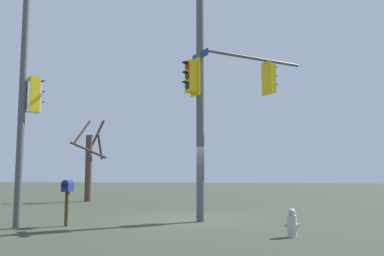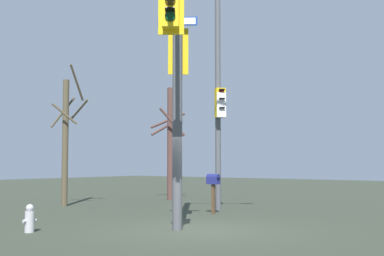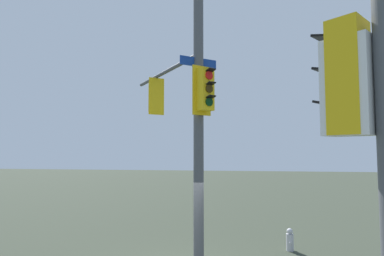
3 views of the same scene
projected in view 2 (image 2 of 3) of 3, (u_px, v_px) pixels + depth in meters
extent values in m
plane|color=#343B2E|center=(198.00, 230.00, 13.54)|extent=(80.00, 80.00, 0.00)
cylinder|color=#4C4F54|center=(177.00, 55.00, 13.86)|extent=(0.27, 0.27, 9.49)
cube|color=yellow|center=(171.00, 3.00, 10.79)|extent=(0.45, 0.47, 1.10)
cube|color=yellow|center=(171.00, 5.00, 10.96)|extent=(0.36, 0.48, 1.30)
cylinder|color=#352504|center=(170.00, 0.00, 10.62)|extent=(0.15, 0.20, 0.22)
cylinder|color=black|center=(170.00, 16.00, 10.60)|extent=(0.15, 0.20, 0.22)
cube|color=black|center=(170.00, 9.00, 10.53)|extent=(0.25, 0.26, 0.06)
cube|color=yellow|center=(178.00, 53.00, 14.22)|extent=(0.46, 0.47, 1.10)
cube|color=yellow|center=(178.00, 51.00, 14.05)|extent=(0.39, 0.45, 1.30)
cylinder|color=red|center=(178.00, 42.00, 14.41)|extent=(0.17, 0.19, 0.22)
cube|color=black|center=(178.00, 39.00, 14.49)|extent=(0.26, 0.26, 0.06)
cylinder|color=#352504|center=(178.00, 54.00, 14.39)|extent=(0.17, 0.19, 0.22)
cube|color=black|center=(178.00, 50.00, 14.47)|extent=(0.26, 0.26, 0.06)
cylinder|color=black|center=(178.00, 66.00, 14.36)|extent=(0.17, 0.19, 0.22)
cube|color=black|center=(178.00, 62.00, 14.45)|extent=(0.26, 0.26, 0.06)
cube|color=navy|center=(177.00, 21.00, 13.92)|extent=(0.65, 0.92, 0.24)
cube|color=white|center=(177.00, 21.00, 13.90)|extent=(0.58, 0.83, 0.18)
cylinder|color=#4C4F54|center=(218.00, 101.00, 19.32)|extent=(0.21, 0.21, 8.32)
cube|color=white|center=(220.00, 105.00, 18.99)|extent=(0.54, 0.55, 0.93)
cube|color=yellow|center=(220.00, 103.00, 18.99)|extent=(0.47, 0.46, 1.10)
cylinder|color=red|center=(221.00, 93.00, 18.85)|extent=(0.19, 0.17, 0.22)
cube|color=black|center=(222.00, 90.00, 18.79)|extent=(0.26, 0.26, 0.06)
cylinder|color=#352504|center=(221.00, 102.00, 18.83)|extent=(0.19, 0.17, 0.22)
cube|color=black|center=(222.00, 99.00, 18.77)|extent=(0.26, 0.26, 0.06)
cylinder|color=black|center=(221.00, 111.00, 18.81)|extent=(0.19, 0.17, 0.22)
cube|color=black|center=(222.00, 108.00, 18.74)|extent=(0.26, 0.26, 0.06)
cylinder|color=#B2B2B7|center=(29.00, 222.00, 13.10)|extent=(0.24, 0.24, 0.55)
sphere|color=#B2B2B7|center=(30.00, 208.00, 13.12)|extent=(0.20, 0.20, 0.20)
cylinder|color=#B2B2B7|center=(34.00, 220.00, 13.21)|extent=(0.10, 0.09, 0.09)
cylinder|color=#B2B2B7|center=(25.00, 221.00, 12.99)|extent=(0.10, 0.09, 0.09)
cube|color=#4C3823|center=(213.00, 199.00, 17.68)|extent=(0.10, 0.10, 1.05)
cube|color=navy|center=(213.00, 181.00, 17.73)|extent=(0.25, 0.45, 0.24)
cylinder|color=navy|center=(213.00, 177.00, 17.74)|extent=(0.25, 0.45, 0.24)
cylinder|color=#4E4532|center=(65.00, 142.00, 21.15)|extent=(0.26, 0.26, 5.29)
cylinder|color=#4E4532|center=(65.00, 114.00, 20.74)|extent=(0.82, 0.79, 0.88)
cylinder|color=#4E4532|center=(80.00, 109.00, 21.69)|extent=(0.33, 1.34, 0.78)
cylinder|color=#4E4532|center=(63.00, 112.00, 21.66)|extent=(0.98, 0.52, 1.37)
cylinder|color=#4E4532|center=(77.00, 83.00, 21.17)|extent=(1.06, 0.45, 1.42)
cylinder|color=#4F332F|center=(171.00, 143.00, 24.67)|extent=(0.34, 0.34, 5.47)
cylinder|color=#4F332F|center=(172.00, 122.00, 24.16)|extent=(1.01, 0.95, 1.38)
cylinder|color=#4F332F|center=(165.00, 127.00, 25.36)|extent=(1.38, 0.74, 0.90)
cylinder|color=#4F332F|center=(181.00, 115.00, 24.75)|extent=(0.94, 0.72, 0.80)
cylinder|color=#4F332F|center=(168.00, 121.00, 25.59)|extent=(1.40, 1.25, 0.84)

